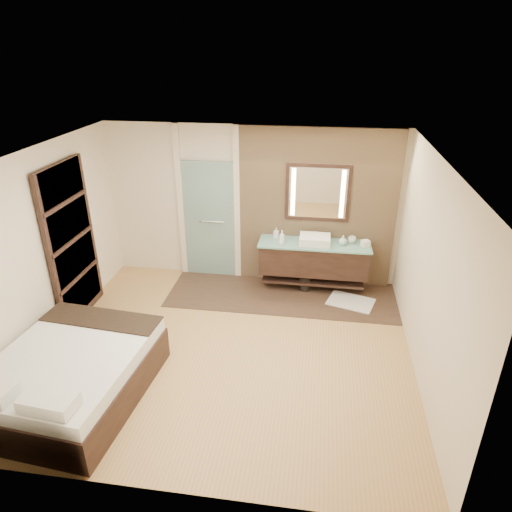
% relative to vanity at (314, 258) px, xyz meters
% --- Properties ---
extents(floor, '(5.00, 5.00, 0.00)m').
position_rel_vanity_xyz_m(floor, '(-1.10, -1.92, -0.58)').
color(floor, '#A57F45').
rests_on(floor, ground).
extents(tile_strip, '(3.80, 1.30, 0.01)m').
position_rel_vanity_xyz_m(tile_strip, '(-0.50, -0.32, -0.57)').
color(tile_strip, '#34251C').
rests_on(tile_strip, floor).
extents(stone_wall, '(2.60, 0.08, 2.70)m').
position_rel_vanity_xyz_m(stone_wall, '(0.00, 0.29, 0.77)').
color(stone_wall, tan).
rests_on(stone_wall, floor).
extents(vanity, '(1.85, 0.55, 0.88)m').
position_rel_vanity_xyz_m(vanity, '(0.00, 0.00, 0.00)').
color(vanity, black).
rests_on(vanity, stone_wall).
extents(mirror_unit, '(1.06, 0.04, 0.96)m').
position_rel_vanity_xyz_m(mirror_unit, '(0.00, 0.24, 1.07)').
color(mirror_unit, black).
rests_on(mirror_unit, stone_wall).
extents(frosted_door, '(1.10, 0.12, 2.70)m').
position_rel_vanity_xyz_m(frosted_door, '(-1.85, 0.28, 0.56)').
color(frosted_door, '#ABD9D6').
rests_on(frosted_door, floor).
extents(shoji_partition, '(0.06, 1.20, 2.40)m').
position_rel_vanity_xyz_m(shoji_partition, '(-3.53, -1.32, 0.63)').
color(shoji_partition, black).
rests_on(shoji_partition, floor).
extents(bed, '(1.77, 2.13, 0.77)m').
position_rel_vanity_xyz_m(bed, '(-2.75, -3.08, -0.26)').
color(bed, black).
rests_on(bed, floor).
extents(bath_mat, '(0.84, 0.69, 0.02)m').
position_rel_vanity_xyz_m(bath_mat, '(0.65, -0.39, -0.56)').
color(bath_mat, silver).
rests_on(bath_mat, floor).
extents(waste_bin, '(0.22, 0.22, 0.26)m').
position_rel_vanity_xyz_m(waste_bin, '(-0.12, -0.07, -0.45)').
color(waste_bin, black).
rests_on(waste_bin, floor).
extents(tissue_box, '(0.16, 0.16, 0.10)m').
position_rel_vanity_xyz_m(tissue_box, '(0.82, -0.02, 0.33)').
color(tissue_box, silver).
rests_on(tissue_box, vanity).
extents(soap_bottle_a, '(0.12, 0.12, 0.24)m').
position_rel_vanity_xyz_m(soap_bottle_a, '(-0.54, -0.12, 0.40)').
color(soap_bottle_a, white).
rests_on(soap_bottle_a, vanity).
extents(soap_bottle_b, '(0.09, 0.09, 0.18)m').
position_rel_vanity_xyz_m(soap_bottle_b, '(-0.66, 0.13, 0.37)').
color(soap_bottle_b, '#B2B2B2').
rests_on(soap_bottle_b, vanity).
extents(soap_bottle_c, '(0.14, 0.14, 0.16)m').
position_rel_vanity_xyz_m(soap_bottle_c, '(0.46, -0.01, 0.37)').
color(soap_bottle_c, silver).
rests_on(soap_bottle_c, vanity).
extents(cup, '(0.14, 0.14, 0.10)m').
position_rel_vanity_xyz_m(cup, '(0.61, 0.11, 0.33)').
color(cup, white).
rests_on(cup, vanity).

